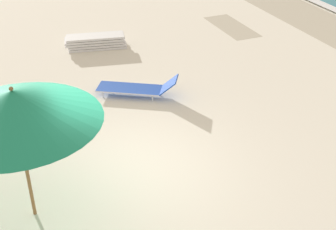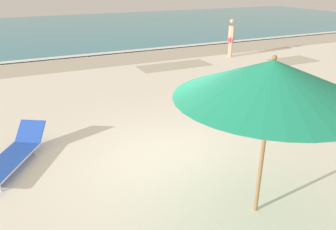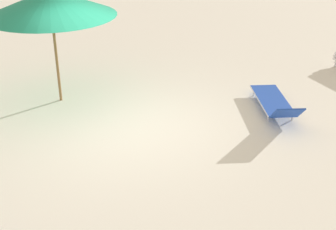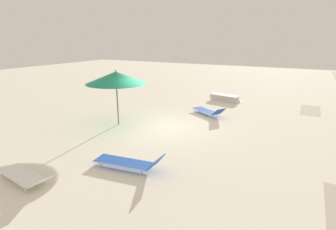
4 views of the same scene
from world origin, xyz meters
TOP-DOWN VIEW (x-y plane):
  - ground_plane at (0.00, 0.01)m, footprint 60.00×60.00m
  - beach_umbrella at (0.55, -1.87)m, footprint 2.75×2.75m
  - lounger_stack at (-6.55, 1.17)m, footprint 0.98×2.01m
  - sun_lounger_near_water_left at (-2.99, 1.35)m, footprint 1.60×2.11m

SIDE VIEW (x-z plane):
  - ground_plane at x=0.00m, z-range -0.16..0.00m
  - lounger_stack at x=-6.55m, z-range 0.00..0.41m
  - sun_lounger_near_water_left at x=-2.99m, z-range -0.06..0.49m
  - beach_umbrella at x=0.55m, z-range 0.93..3.49m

